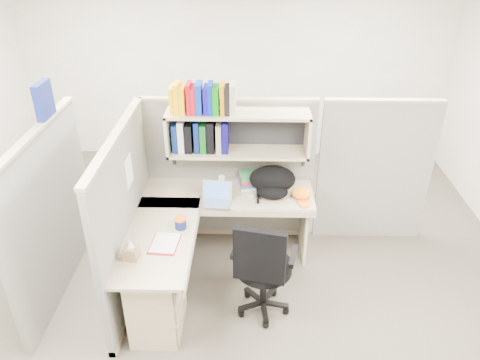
{
  "coord_description": "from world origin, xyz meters",
  "views": [
    {
      "loc": [
        0.23,
        -3.53,
        3.19
      ],
      "look_at": [
        0.13,
        0.25,
        1.06
      ],
      "focal_mm": 35.0,
      "sensor_mm": 36.0,
      "label": 1
    }
  ],
  "objects_px": {
    "desk": "(178,269)",
    "snack_canister": "(181,223)",
    "backpack": "(273,182)",
    "task_chair": "(263,282)",
    "laptop": "(216,195)"
  },
  "relations": [
    {
      "from": "desk",
      "to": "snack_canister",
      "type": "xyz_separation_m",
      "value": [
        0.01,
        0.22,
        0.35
      ]
    },
    {
      "from": "laptop",
      "to": "snack_canister",
      "type": "height_order",
      "value": "laptop"
    },
    {
      "from": "snack_canister",
      "to": "task_chair",
      "type": "height_order",
      "value": "task_chair"
    },
    {
      "from": "backpack",
      "to": "task_chair",
      "type": "height_order",
      "value": "task_chair"
    },
    {
      "from": "desk",
      "to": "backpack",
      "type": "xyz_separation_m",
      "value": [
        0.86,
        0.85,
        0.43
      ]
    },
    {
      "from": "laptop",
      "to": "backpack",
      "type": "distance_m",
      "value": 0.6
    },
    {
      "from": "task_chair",
      "to": "desk",
      "type": "bearing_deg",
      "value": 174.06
    },
    {
      "from": "backpack",
      "to": "snack_canister",
      "type": "bearing_deg",
      "value": -127.12
    },
    {
      "from": "laptop",
      "to": "task_chair",
      "type": "distance_m",
      "value": 0.97
    },
    {
      "from": "snack_canister",
      "to": "task_chair",
      "type": "distance_m",
      "value": 0.9
    },
    {
      "from": "laptop",
      "to": "task_chair",
      "type": "height_order",
      "value": "task_chair"
    },
    {
      "from": "desk",
      "to": "backpack",
      "type": "relative_size",
      "value": 3.73
    },
    {
      "from": "desk",
      "to": "laptop",
      "type": "distance_m",
      "value": 0.81
    },
    {
      "from": "desk",
      "to": "task_chair",
      "type": "xyz_separation_m",
      "value": [
        0.75,
        -0.08,
        -0.07
      ]
    },
    {
      "from": "desk",
      "to": "snack_canister",
      "type": "height_order",
      "value": "snack_canister"
    }
  ]
}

